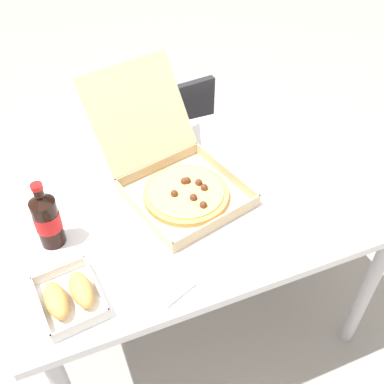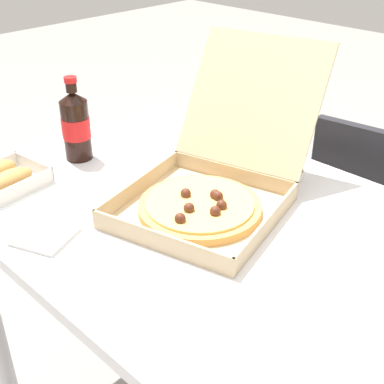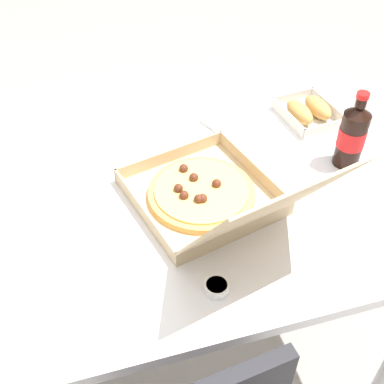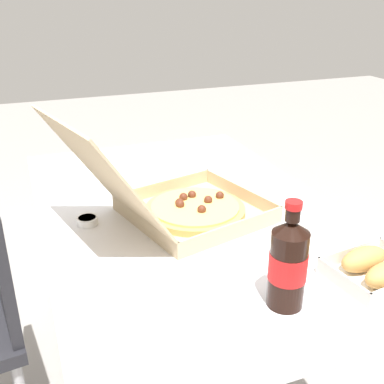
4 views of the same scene
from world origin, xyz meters
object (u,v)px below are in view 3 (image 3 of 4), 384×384
object	(u,v)px
bread_side_box	(309,111)
cola_bottle	(352,135)
paper_menu	(37,293)
napkin_pile	(226,121)
pizza_box_open	(212,196)
dipping_sauce_cup	(217,287)

from	to	relation	value
bread_side_box	cola_bottle	size ratio (longest dim) A/B	0.92
paper_menu	napkin_pile	world-z (taller)	napkin_pile
napkin_pile	pizza_box_open	bearing A→B (deg)	65.41
bread_side_box	cola_bottle	bearing A→B (deg)	91.61
bread_side_box	napkin_pile	xyz separation A→B (m)	(0.25, -0.04, -0.02)
pizza_box_open	napkin_pile	size ratio (longest dim) A/B	5.33
cola_bottle	paper_menu	size ratio (longest dim) A/B	1.07
bread_side_box	napkin_pile	distance (m)	0.26
cola_bottle	dipping_sauce_cup	xyz separation A→B (m)	(0.48, 0.31, -0.08)
bread_side_box	napkin_pile	size ratio (longest dim) A/B	1.87
dipping_sauce_cup	pizza_box_open	bearing A→B (deg)	-105.19
paper_menu	pizza_box_open	bearing A→B (deg)	-149.56
bread_side_box	napkin_pile	bearing A→B (deg)	-9.44
napkin_pile	dipping_sauce_cup	world-z (taller)	same
bread_side_box	cola_bottle	distance (m)	0.24
bread_side_box	dipping_sauce_cup	xyz separation A→B (m)	(0.47, 0.53, -0.01)
paper_menu	napkin_pile	xyz separation A→B (m)	(-0.59, -0.48, 0.01)
pizza_box_open	cola_bottle	size ratio (longest dim) A/B	2.62
bread_side_box	paper_menu	bearing A→B (deg)	27.32
bread_side_box	paper_menu	world-z (taller)	bread_side_box
pizza_box_open	paper_menu	bearing A→B (deg)	17.61
pizza_box_open	cola_bottle	distance (m)	0.42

